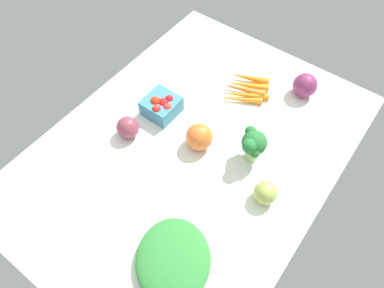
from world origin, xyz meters
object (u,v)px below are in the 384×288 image
at_px(broccoli_head, 253,144).
at_px(red_onion_near_basket, 128,127).
at_px(berry_basket, 162,106).
at_px(carrot_bunch, 245,88).
at_px(leafy_greens_clump, 173,259).
at_px(heirloom_tomato_green, 265,193).
at_px(heirloom_tomato_orange, 199,137).
at_px(red_onion_center, 305,85).

bearing_deg(broccoli_head, red_onion_near_basket, 113.73).
bearing_deg(berry_basket, red_onion_near_basket, 168.52).
height_order(red_onion_near_basket, broccoli_head, broccoli_head).
bearing_deg(broccoli_head, carrot_bunch, 35.65).
xyz_separation_m(leafy_greens_clump, heirloom_tomato_green, (0.27, -0.09, 0.01)).
height_order(berry_basket, heirloom_tomato_green, berry_basket).
relative_size(heirloom_tomato_orange, carrot_bunch, 0.46).
bearing_deg(red_onion_near_basket, carrot_bunch, -27.07).
bearing_deg(red_onion_near_basket, red_onion_center, -36.59).
xyz_separation_m(red_onion_center, carrot_bunch, (-0.10, 0.16, -0.03)).
bearing_deg(heirloom_tomato_orange, red_onion_center, -22.30).
distance_m(leafy_greens_clump, carrot_bunch, 0.59).
bearing_deg(red_onion_near_basket, leafy_greens_clump, -122.69).
height_order(broccoli_head, heirloom_tomato_green, broccoli_head).
height_order(heirloom_tomato_orange, red_onion_center, heirloom_tomato_orange).
distance_m(broccoli_head, heirloom_tomato_green, 0.14).
height_order(berry_basket, red_onion_center, red_onion_center).
xyz_separation_m(leafy_greens_clump, berry_basket, (0.34, 0.31, 0.01)).
bearing_deg(heirloom_tomato_orange, carrot_bunch, 1.81).
xyz_separation_m(leafy_greens_clump, broccoli_head, (0.36, 0.01, 0.04)).
relative_size(red_onion_center, carrot_bunch, 0.45).
bearing_deg(heirloom_tomato_green, carrot_bunch, 39.63).
relative_size(leafy_greens_clump, berry_basket, 2.11).
height_order(red_onion_near_basket, berry_basket, same).
bearing_deg(broccoli_head, heirloom_tomato_orange, 110.18).
relative_size(berry_basket, broccoli_head, 0.92).
bearing_deg(broccoli_head, leafy_greens_clump, -178.30).
bearing_deg(carrot_bunch, leafy_greens_clump, -164.36).
xyz_separation_m(red_onion_near_basket, heirloom_tomato_green, (0.06, -0.42, -0.00)).
distance_m(leafy_greens_clump, berry_basket, 0.46).
relative_size(leafy_greens_clump, carrot_bunch, 1.21).
distance_m(heirloom_tomato_orange, broccoli_head, 0.15).
height_order(heirloom_tomato_orange, broccoli_head, broccoli_head).
height_order(red_onion_near_basket, heirloom_tomato_green, red_onion_near_basket).
relative_size(red_onion_near_basket, red_onion_center, 0.87).
relative_size(red_onion_near_basket, berry_basket, 0.68).
distance_m(leafy_greens_clump, heirloom_tomato_green, 0.29).
bearing_deg(heirloom_tomato_orange, broccoli_head, -69.82).
distance_m(leafy_greens_clump, broccoli_head, 0.36).
distance_m(red_onion_center, heirloom_tomato_green, 0.41).
relative_size(leafy_greens_clump, heirloom_tomato_green, 3.28).
bearing_deg(leafy_greens_clump, broccoli_head, 1.70).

